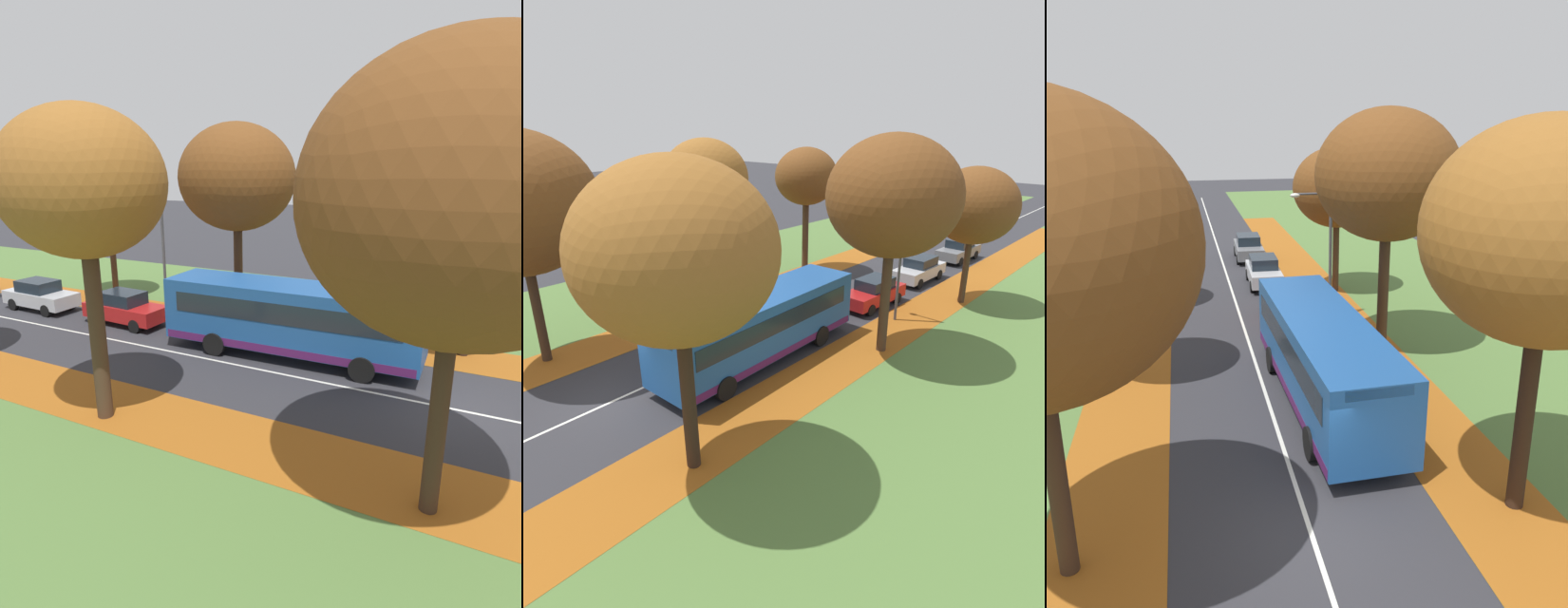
{
  "view_description": "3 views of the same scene",
  "coord_description": "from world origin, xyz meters",
  "views": [
    {
      "loc": [
        -14.91,
        -0.64,
        7.38
      ],
      "look_at": [
        2.07,
        7.85,
        1.95
      ],
      "focal_mm": 28.0,
      "sensor_mm": 36.0,
      "label": 1
    },
    {
      "loc": [
        15.02,
        -6.9,
        9.92
      ],
      "look_at": [
        1.36,
        8.39,
        1.92
      ],
      "focal_mm": 28.0,
      "sensor_mm": 36.0,
      "label": 2
    },
    {
      "loc": [
        -2.45,
        -10.96,
        9.09
      ],
      "look_at": [
        2.06,
        10.15,
        2.24
      ],
      "focal_mm": 35.0,
      "sensor_mm": 36.0,
      "label": 3
    }
  ],
  "objects": [
    {
      "name": "streetlamp_right",
      "position": [
        3.67,
        14.26,
        3.74
      ],
      "size": [
        1.89,
        0.28,
        6.0
      ],
      "color": "#47474C",
      "rests_on": "ground"
    },
    {
      "name": "ground_plane",
      "position": [
        0.0,
        0.0,
        0.0
      ],
      "size": [
        160.0,
        160.0,
        0.0
      ],
      "primitive_type": "plane",
      "color": "#2D2D33"
    },
    {
      "name": "leaf_litter_right",
      "position": [
        4.6,
        14.0,
        0.01
      ],
      "size": [
        2.8,
        60.0,
        0.0
      ],
      "primitive_type": "cube",
      "color": "#9E5619",
      "rests_on": "grass_verge_right"
    },
    {
      "name": "car_red_lead",
      "position": [
        2.01,
        15.25,
        0.81
      ],
      "size": [
        1.94,
        4.28,
        1.62
      ],
      "color": "#B21919",
      "rests_on": "ground"
    },
    {
      "name": "tree_left_mid",
      "position": [
        -5.39,
        18.16,
        6.35
      ],
      "size": [
        4.17,
        4.17,
        8.28
      ],
      "color": "#422D1E",
      "rests_on": "ground"
    },
    {
      "name": "tree_right_nearest",
      "position": [
        5.09,
        0.05,
        6.73
      ],
      "size": [
        5.44,
        5.44,
        9.2
      ],
      "color": "black",
      "rests_on": "ground"
    },
    {
      "name": "leaf_litter_left",
      "position": [
        -4.6,
        14.0,
        0.01
      ],
      "size": [
        2.8,
        60.0,
        0.0
      ],
      "primitive_type": "cube",
      "color": "#9E5619",
      "rests_on": "grass_verge_left"
    },
    {
      "name": "tree_left_near",
      "position": [
        -5.27,
        9.55,
        6.95
      ],
      "size": [
        4.56,
        4.56,
        9.06
      ],
      "color": "#422D1E",
      "rests_on": "ground"
    },
    {
      "name": "car_silver_following",
      "position": [
        1.88,
        21.06,
        0.81
      ],
      "size": [
        1.87,
        4.25,
        1.62
      ],
      "color": "#B7BABF",
      "rests_on": "ground"
    },
    {
      "name": "road_centre_line",
      "position": [
        0.0,
        20.0,
        0.0
      ],
      "size": [
        0.12,
        80.0,
        0.01
      ],
      "primitive_type": "cube",
      "color": "silver",
      "rests_on": "ground"
    },
    {
      "name": "tree_right_near",
      "position": [
        5.29,
        10.7,
        6.95
      ],
      "size": [
        5.57,
        5.57,
        9.48
      ],
      "color": "#422D1E",
      "rests_on": "ground"
    },
    {
      "name": "grass_verge_right",
      "position": [
        9.2,
        20.0,
        0.0
      ],
      "size": [
        12.0,
        90.0,
        0.01
      ],
      "primitive_type": "cube",
      "color": "#517538",
      "rests_on": "ground"
    },
    {
      "name": "tree_right_mid",
      "position": [
        5.56,
        19.16,
        5.56
      ],
      "size": [
        4.61,
        4.61,
        7.65
      ],
      "color": "#422D1E",
      "rests_on": "ground"
    },
    {
      "name": "car_grey_third_in_line",
      "position": [
        1.79,
        27.58,
        0.81
      ],
      "size": [
        1.88,
        4.25,
        1.62
      ],
      "color": "slate",
      "rests_on": "ground"
    },
    {
      "name": "grass_verge_left",
      "position": [
        -9.2,
        20.0,
        0.0
      ],
      "size": [
        12.0,
        90.0,
        0.01
      ],
      "primitive_type": "cube",
      "color": "#517538",
      "rests_on": "ground"
    },
    {
      "name": "bus",
      "position": [
        1.78,
        6.34,
        1.7
      ],
      "size": [
        2.86,
        10.46,
        2.98
      ],
      "color": "#1E5199",
      "rests_on": "ground"
    }
  ]
}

